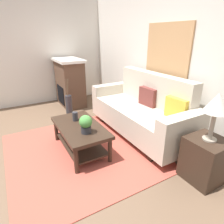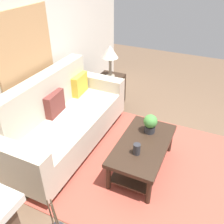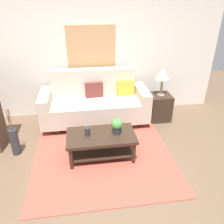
{
  "view_description": "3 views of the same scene",
  "coord_description": "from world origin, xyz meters",
  "px_view_note": "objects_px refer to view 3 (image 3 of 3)",
  "views": [
    {
      "loc": [
        2.47,
        -0.34,
        1.71
      ],
      "look_at": [
        0.13,
        1.0,
        0.61
      ],
      "focal_mm": 30.79,
      "sensor_mm": 36.0,
      "label": 1
    },
    {
      "loc": [
        -2.35,
        -0.13,
        2.43
      ],
      "look_at": [
        0.12,
        1.02,
        0.67
      ],
      "focal_mm": 39.58,
      "sensor_mm": 36.0,
      "label": 2
    },
    {
      "loc": [
        -0.29,
        -2.45,
        2.41
      ],
      "look_at": [
        0.21,
        0.94,
        0.6
      ],
      "focal_mm": 35.69,
      "sensor_mm": 36.0,
      "label": 3
    }
  ],
  "objects_px": {
    "coffee_table": "(101,140)",
    "framed_painting": "(91,49)",
    "throw_pillow_maroon": "(94,89)",
    "throw_pillow_mustard": "(125,88)",
    "table_lamp": "(163,75)",
    "tabletop_vase": "(87,131)",
    "side_table": "(159,107)",
    "couch": "(95,103)",
    "potted_plant_tabletop": "(117,126)",
    "floor_vase": "(15,142)"
  },
  "relations": [
    {
      "from": "couch",
      "to": "throw_pillow_maroon",
      "type": "height_order",
      "value": "couch"
    },
    {
      "from": "throw_pillow_mustard",
      "to": "tabletop_vase",
      "type": "bearing_deg",
      "value": -123.82
    },
    {
      "from": "side_table",
      "to": "coffee_table",
      "type": "bearing_deg",
      "value": -141.08
    },
    {
      "from": "potted_plant_tabletop",
      "to": "framed_painting",
      "type": "xyz_separation_m",
      "value": [
        -0.26,
        1.65,
        0.87
      ]
    },
    {
      "from": "coffee_table",
      "to": "framed_painting",
      "type": "height_order",
      "value": "framed_painting"
    },
    {
      "from": "throw_pillow_mustard",
      "to": "floor_vase",
      "type": "bearing_deg",
      "value": -153.72
    },
    {
      "from": "couch",
      "to": "side_table",
      "type": "xyz_separation_m",
      "value": [
        1.37,
        -0.08,
        -0.15
      ]
    },
    {
      "from": "tabletop_vase",
      "to": "framed_painting",
      "type": "relative_size",
      "value": 0.14
    },
    {
      "from": "tabletop_vase",
      "to": "potted_plant_tabletop",
      "type": "height_order",
      "value": "potted_plant_tabletop"
    },
    {
      "from": "framed_painting",
      "to": "couch",
      "type": "bearing_deg",
      "value": -90.0
    },
    {
      "from": "table_lamp",
      "to": "potted_plant_tabletop",
      "type": "bearing_deg",
      "value": -135.21
    },
    {
      "from": "couch",
      "to": "floor_vase",
      "type": "distance_m",
      "value": 1.69
    },
    {
      "from": "floor_vase",
      "to": "framed_painting",
      "type": "distance_m",
      "value": 2.3
    },
    {
      "from": "side_table",
      "to": "framed_painting",
      "type": "relative_size",
      "value": 0.57
    },
    {
      "from": "coffee_table",
      "to": "tabletop_vase",
      "type": "xyz_separation_m",
      "value": [
        -0.21,
        0.01,
        0.19
      ]
    },
    {
      "from": "throw_pillow_mustard",
      "to": "coffee_table",
      "type": "distance_m",
      "value": 1.5
    },
    {
      "from": "couch",
      "to": "throw_pillow_maroon",
      "type": "relative_size",
      "value": 5.94
    },
    {
      "from": "throw_pillow_maroon",
      "to": "floor_vase",
      "type": "height_order",
      "value": "throw_pillow_maroon"
    },
    {
      "from": "throw_pillow_maroon",
      "to": "side_table",
      "type": "bearing_deg",
      "value": -8.55
    },
    {
      "from": "throw_pillow_maroon",
      "to": "throw_pillow_mustard",
      "type": "bearing_deg",
      "value": 0.0
    },
    {
      "from": "throw_pillow_maroon",
      "to": "throw_pillow_mustard",
      "type": "relative_size",
      "value": 1.0
    },
    {
      "from": "couch",
      "to": "coffee_table",
      "type": "height_order",
      "value": "couch"
    },
    {
      "from": "side_table",
      "to": "floor_vase",
      "type": "height_order",
      "value": "side_table"
    },
    {
      "from": "throw_pillow_mustard",
      "to": "throw_pillow_maroon",
      "type": "bearing_deg",
      "value": 180.0
    },
    {
      "from": "tabletop_vase",
      "to": "couch",
      "type": "bearing_deg",
      "value": 79.98
    },
    {
      "from": "table_lamp",
      "to": "tabletop_vase",
      "type": "bearing_deg",
      "value": -145.36
    },
    {
      "from": "throw_pillow_maroon",
      "to": "potted_plant_tabletop",
      "type": "bearing_deg",
      "value": -78.61
    },
    {
      "from": "coffee_table",
      "to": "framed_painting",
      "type": "bearing_deg",
      "value": 90.28
    },
    {
      "from": "couch",
      "to": "side_table",
      "type": "bearing_deg",
      "value": -3.33
    },
    {
      "from": "couch",
      "to": "tabletop_vase",
      "type": "height_order",
      "value": "couch"
    },
    {
      "from": "throw_pillow_maroon",
      "to": "table_lamp",
      "type": "distance_m",
      "value": 1.42
    },
    {
      "from": "throw_pillow_maroon",
      "to": "floor_vase",
      "type": "bearing_deg",
      "value": -144.08
    },
    {
      "from": "couch",
      "to": "potted_plant_tabletop",
      "type": "distance_m",
      "value": 1.22
    },
    {
      "from": "couch",
      "to": "throw_pillow_mustard",
      "type": "distance_m",
      "value": 0.72
    },
    {
      "from": "potted_plant_tabletop",
      "to": "side_table",
      "type": "xyz_separation_m",
      "value": [
        1.11,
        1.1,
        -0.29
      ]
    },
    {
      "from": "throw_pillow_mustard",
      "to": "framed_painting",
      "type": "height_order",
      "value": "framed_painting"
    },
    {
      "from": "tabletop_vase",
      "to": "floor_vase",
      "type": "distance_m",
      "value": 1.27
    },
    {
      "from": "table_lamp",
      "to": "throw_pillow_mustard",
      "type": "bearing_deg",
      "value": 163.79
    },
    {
      "from": "couch",
      "to": "table_lamp",
      "type": "distance_m",
      "value": 1.48
    },
    {
      "from": "floor_vase",
      "to": "table_lamp",
      "type": "bearing_deg",
      "value": 16.39
    },
    {
      "from": "throw_pillow_maroon",
      "to": "coffee_table",
      "type": "distance_m",
      "value": 1.36
    },
    {
      "from": "couch",
      "to": "framed_painting",
      "type": "bearing_deg",
      "value": 90.0
    },
    {
      "from": "couch",
      "to": "throw_pillow_maroon",
      "type": "bearing_deg",
      "value": 90.0
    },
    {
      "from": "framed_painting",
      "to": "table_lamp",
      "type": "bearing_deg",
      "value": -21.77
    },
    {
      "from": "tabletop_vase",
      "to": "framed_painting",
      "type": "height_order",
      "value": "framed_painting"
    },
    {
      "from": "potted_plant_tabletop",
      "to": "tabletop_vase",
      "type": "bearing_deg",
      "value": 178.8
    },
    {
      "from": "potted_plant_tabletop",
      "to": "floor_vase",
      "type": "relative_size",
      "value": 0.55
    },
    {
      "from": "potted_plant_tabletop",
      "to": "floor_vase",
      "type": "distance_m",
      "value": 1.73
    },
    {
      "from": "couch",
      "to": "tabletop_vase",
      "type": "distance_m",
      "value": 1.19
    },
    {
      "from": "throw_pillow_maroon",
      "to": "coffee_table",
      "type": "bearing_deg",
      "value": -89.65
    }
  ]
}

